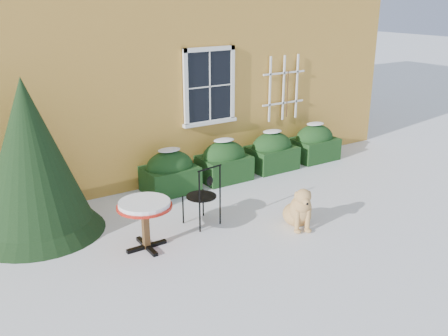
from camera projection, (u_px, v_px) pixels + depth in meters
ground at (256, 235)px, 8.32m from camera, size 80.00×80.00×0.00m
house at (98, 19)px, 12.81m from camera, size 12.40×8.40×6.40m
hedge_row at (249, 157)px, 11.06m from camera, size 4.95×0.80×0.91m
evergreen_shrub at (33, 173)px, 8.11m from camera, size 2.17×2.17×2.62m
bistro_table at (145, 210)px, 7.69m from camera, size 0.86×0.86×0.80m
patio_chair_near at (203, 195)px, 8.54m from camera, size 0.57×0.56×1.10m
patio_chair_far at (43, 219)px, 7.90m from camera, size 0.48×0.47×0.88m
dog at (299, 210)px, 8.53m from camera, size 0.67×0.84×0.79m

